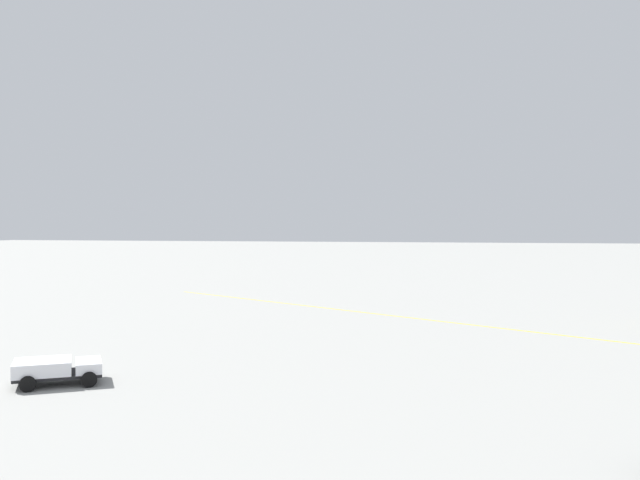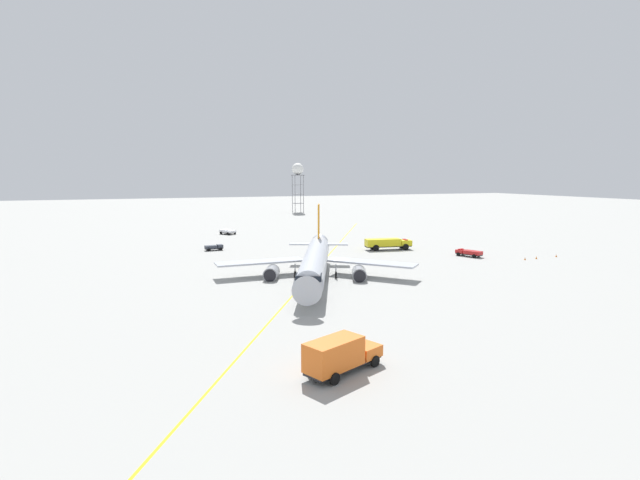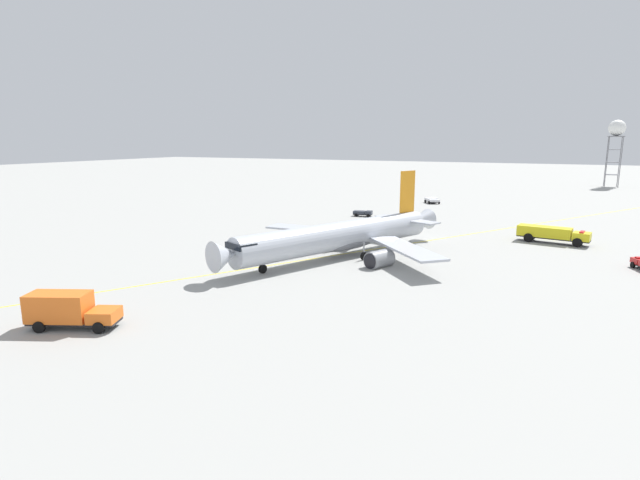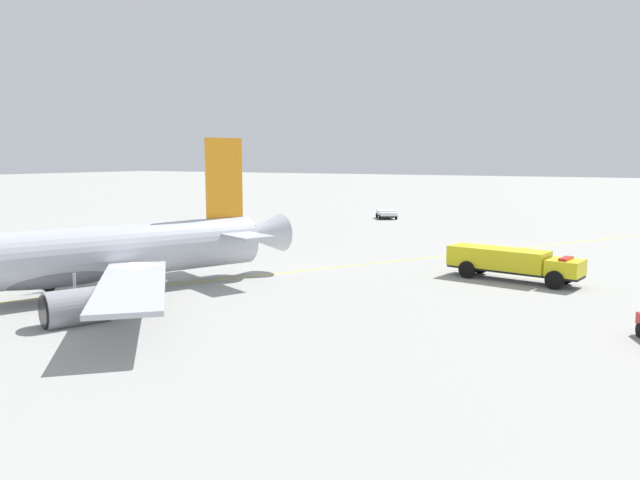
# 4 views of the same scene
# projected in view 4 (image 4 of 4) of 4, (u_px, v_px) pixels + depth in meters

# --- Properties ---
(ground_plane) EXTENTS (600.00, 600.00, 0.00)m
(ground_plane) POSITION_uv_depth(u_px,v_px,m) (137.00, 302.00, 42.00)
(ground_plane) COLOR #9E9E99
(airliner_main) EXTENTS (30.57, 37.23, 11.45)m
(airliner_main) POSITION_uv_depth(u_px,v_px,m) (42.00, 261.00, 41.55)
(airliner_main) COLOR #B2B7C1
(airliner_main) RESTS_ON ground_plane
(baggage_truck_truck) EXTENTS (4.04, 2.22, 1.22)m
(baggage_truck_truck) POSITION_uv_depth(u_px,v_px,m) (240.00, 229.00, 78.28)
(baggage_truck_truck) COLOR #232326
(baggage_truck_truck) RESTS_ON ground_plane
(fire_tender_truck) EXTENTS (10.71, 4.25, 2.50)m
(fire_tender_truck) POSITION_uv_depth(u_px,v_px,m) (511.00, 261.00, 49.10)
(fire_tender_truck) COLOR #232326
(fire_tender_truck) RESTS_ON ground_plane
(pushback_tug_truck) EXTENTS (4.52, 5.02, 1.30)m
(pushback_tug_truck) POSITION_uv_depth(u_px,v_px,m) (386.00, 214.00, 98.83)
(pushback_tug_truck) COLOR #232326
(pushback_tug_truck) RESTS_ON ground_plane
(taxiway_centreline) EXTENTS (93.70, 158.02, 0.01)m
(taxiway_centreline) POSITION_uv_depth(u_px,v_px,m) (34.00, 299.00, 42.80)
(taxiway_centreline) COLOR yellow
(taxiway_centreline) RESTS_ON ground_plane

